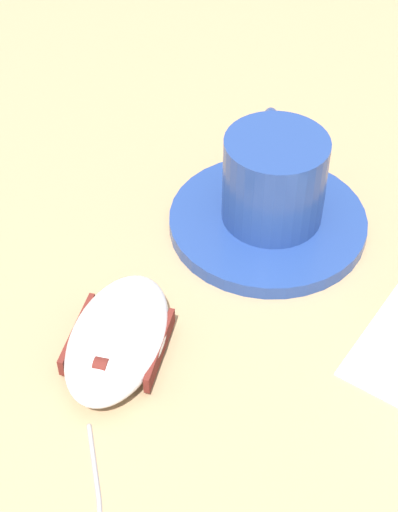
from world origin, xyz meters
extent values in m
plane|color=#9E7F5B|center=(0.00, 0.00, 0.00)|extent=(3.00, 3.00, 0.00)
cylinder|color=navy|center=(-0.06, 0.10, 0.01)|extent=(0.16, 0.16, 0.01)
cylinder|color=navy|center=(-0.06, 0.10, 0.05)|extent=(0.08, 0.08, 0.07)
torus|color=navy|center=(-0.07, 0.15, 0.05)|extent=(0.02, 0.05, 0.05)
ellipsoid|color=silver|center=(-0.13, -0.05, 0.02)|extent=(0.07, 0.12, 0.03)
cylinder|color=#591E19|center=(-0.13, -0.08, 0.02)|extent=(0.01, 0.01, 0.01)
cube|color=#591E19|center=(-0.10, -0.05, 0.01)|extent=(0.01, 0.06, 0.01)
cube|color=#591E19|center=(-0.16, -0.05, 0.01)|extent=(0.01, 0.06, 0.01)
cylinder|color=gray|center=(-0.12, -0.13, 0.00)|extent=(0.03, 0.05, 0.00)
sphere|color=gray|center=(-0.13, -0.11, 0.00)|extent=(0.00, 0.00, 0.00)
sphere|color=gray|center=(-0.10, -0.16, 0.00)|extent=(0.00, 0.00, 0.00)
camera|label=1|loc=(0.02, -0.36, 0.42)|focal=55.00mm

